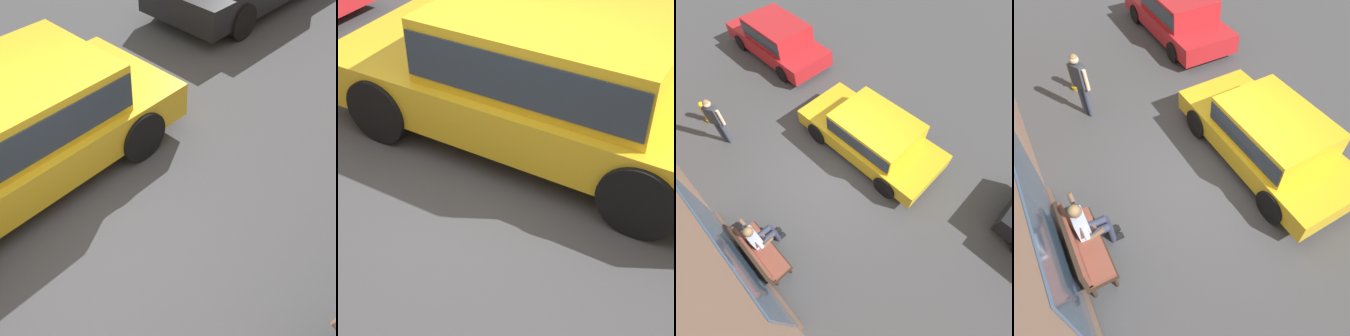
% 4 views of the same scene
% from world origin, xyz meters
% --- Properties ---
extents(ground_plane, '(60.00, 60.00, 0.00)m').
position_xyz_m(ground_plane, '(0.00, 0.00, 0.00)').
color(ground_plane, '#424244').
extents(parked_car_mid, '(4.42, 2.06, 1.37)m').
position_xyz_m(parked_car_mid, '(-0.02, -1.42, 0.77)').
color(parked_car_mid, gold).
rests_on(parked_car_mid, ground_plane).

